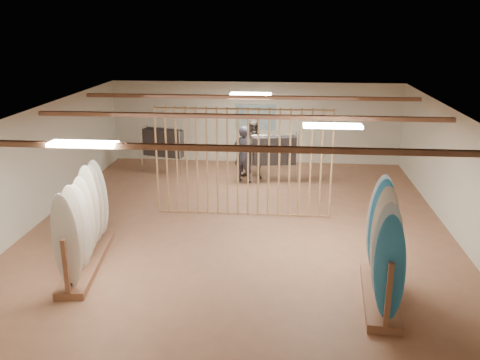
# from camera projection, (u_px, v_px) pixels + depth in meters

# --- Properties ---
(floor) EXTENTS (12.00, 12.00, 0.00)m
(floor) POSITION_uv_depth(u_px,v_px,m) (240.00, 227.00, 12.36)
(floor) COLOR #99674A
(floor) RESTS_ON ground
(ceiling) EXTENTS (12.00, 12.00, 0.00)m
(ceiling) POSITION_uv_depth(u_px,v_px,m) (240.00, 113.00, 11.52)
(ceiling) COLOR gray
(ceiling) RESTS_ON ground
(wall_back) EXTENTS (12.00, 0.00, 12.00)m
(wall_back) POSITION_uv_depth(u_px,v_px,m) (255.00, 123.00, 17.64)
(wall_back) COLOR beige
(wall_back) RESTS_ON ground
(wall_front) EXTENTS (12.00, 0.00, 12.00)m
(wall_front) POSITION_uv_depth(u_px,v_px,m) (196.00, 311.00, 6.24)
(wall_front) COLOR beige
(wall_front) RESTS_ON ground
(wall_left) EXTENTS (0.00, 12.00, 12.00)m
(wall_left) POSITION_uv_depth(u_px,v_px,m) (36.00, 167.00, 12.37)
(wall_left) COLOR beige
(wall_left) RESTS_ON ground
(wall_right) EXTENTS (0.00, 12.00, 12.00)m
(wall_right) POSITION_uv_depth(u_px,v_px,m) (459.00, 178.00, 11.51)
(wall_right) COLOR beige
(wall_right) RESTS_ON ground
(ceiling_slats) EXTENTS (9.50, 6.12, 0.10)m
(ceiling_slats) POSITION_uv_depth(u_px,v_px,m) (240.00, 116.00, 11.54)
(ceiling_slats) COLOR brown
(ceiling_slats) RESTS_ON ground
(light_panels) EXTENTS (1.20, 0.35, 0.06)m
(light_panels) POSITION_uv_depth(u_px,v_px,m) (240.00, 116.00, 11.54)
(light_panels) COLOR white
(light_panels) RESTS_ON ground
(bamboo_partition) EXTENTS (4.45, 0.05, 2.78)m
(bamboo_partition) POSITION_uv_depth(u_px,v_px,m) (243.00, 163.00, 12.70)
(bamboo_partition) COLOR tan
(bamboo_partition) RESTS_ON ground
(poster) EXTENTS (1.40, 0.03, 0.90)m
(poster) POSITION_uv_depth(u_px,v_px,m) (255.00, 117.00, 17.56)
(poster) COLOR teal
(poster) RESTS_ON ground
(rack_left) EXTENTS (0.90, 2.86, 1.97)m
(rack_left) POSITION_uv_depth(u_px,v_px,m) (85.00, 235.00, 10.24)
(rack_left) COLOR brown
(rack_left) RESTS_ON floor
(rack_right) EXTENTS (0.76, 2.24, 2.10)m
(rack_right) POSITION_uv_depth(u_px,v_px,m) (383.00, 264.00, 8.93)
(rack_right) COLOR brown
(rack_right) RESTS_ON floor
(clothing_rack_a) EXTENTS (1.38, 0.75, 1.54)m
(clothing_rack_a) POSITION_uv_depth(u_px,v_px,m) (163.00, 143.00, 16.46)
(clothing_rack_a) COLOR silver
(clothing_rack_a) RESTS_ON floor
(clothing_rack_b) EXTENTS (1.40, 0.55, 1.52)m
(clothing_rack_b) POSITION_uv_depth(u_px,v_px,m) (274.00, 150.00, 15.57)
(clothing_rack_b) COLOR silver
(clothing_rack_b) RESTS_ON floor
(shopper_a) EXTENTS (0.86, 0.72, 2.01)m
(shopper_a) POSITION_uv_depth(u_px,v_px,m) (244.00, 151.00, 15.47)
(shopper_a) COLOR #2C2B34
(shopper_a) RESTS_ON floor
(shopper_b) EXTENTS (1.23, 1.08, 2.13)m
(shopper_b) POSITION_uv_depth(u_px,v_px,m) (254.00, 145.00, 15.85)
(shopper_b) COLOR #312A26
(shopper_b) RESTS_ON floor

